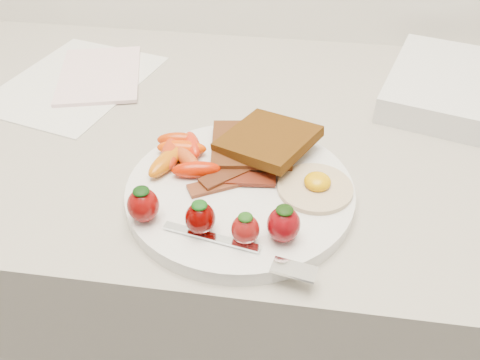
# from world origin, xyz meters

# --- Properties ---
(counter) EXTENTS (2.00, 0.60, 0.90)m
(counter) POSITION_xyz_m (0.00, 1.70, 0.45)
(counter) COLOR gray
(counter) RESTS_ON ground
(plate) EXTENTS (0.27, 0.27, 0.02)m
(plate) POSITION_xyz_m (0.01, 1.55, 0.91)
(plate) COLOR silver
(plate) RESTS_ON counter
(toast_lower) EXTENTS (0.11, 0.11, 0.01)m
(toast_lower) POSITION_xyz_m (0.02, 1.62, 0.93)
(toast_lower) COLOR black
(toast_lower) RESTS_ON plate
(toast_upper) EXTENTS (0.14, 0.14, 0.02)m
(toast_upper) POSITION_xyz_m (0.04, 1.62, 0.94)
(toast_upper) COLOR black
(toast_upper) RESTS_ON toast_lower
(fried_egg) EXTENTS (0.11, 0.11, 0.02)m
(fried_egg) POSITION_xyz_m (0.10, 1.56, 0.92)
(fried_egg) COLOR beige
(fried_egg) RESTS_ON plate
(bacon_strips) EXTENTS (0.10, 0.09, 0.01)m
(bacon_strips) POSITION_xyz_m (0.00, 1.56, 0.92)
(bacon_strips) COLOR #4B180C
(bacon_strips) RESTS_ON plate
(baby_carrots) EXTENTS (0.10, 0.10, 0.02)m
(baby_carrots) POSITION_xyz_m (-0.07, 1.59, 0.93)
(baby_carrots) COLOR #DD3C00
(baby_carrots) RESTS_ON plate
(strawberries) EXTENTS (0.19, 0.05, 0.04)m
(strawberries) POSITION_xyz_m (-0.00, 1.47, 0.94)
(strawberries) COLOR #6C0706
(strawberries) RESTS_ON plate
(fork) EXTENTS (0.17, 0.06, 0.00)m
(fork) POSITION_xyz_m (0.04, 1.44, 0.92)
(fork) COLOR white
(fork) RESTS_ON plate
(paper_sheet) EXTENTS (0.26, 0.31, 0.00)m
(paper_sheet) POSITION_xyz_m (-0.29, 1.79, 0.90)
(paper_sheet) COLOR silver
(paper_sheet) RESTS_ON counter
(notepad) EXTENTS (0.17, 0.21, 0.01)m
(notepad) POSITION_xyz_m (-0.26, 1.81, 0.91)
(notepad) COLOR silver
(notepad) RESTS_ON paper_sheet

